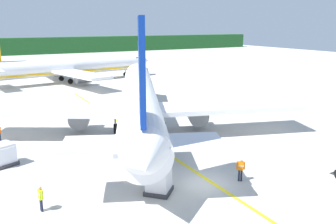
{
  "coord_description": "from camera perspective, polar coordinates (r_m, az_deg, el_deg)",
  "views": [
    {
      "loc": [
        -14.04,
        -20.49,
        11.43
      ],
      "look_at": [
        3.84,
        12.64,
        2.24
      ],
      "focal_mm": 38.67,
      "sensor_mm": 36.0,
      "label": 1
    }
  ],
  "objects": [
    {
      "name": "ground",
      "position": [
        70.86,
        -16.58,
        3.79
      ],
      "size": [
        240.0,
        320.0,
        0.2
      ],
      "primitive_type": "cube",
      "color": "#B7B5AD"
    },
    {
      "name": "cargo_container_mid",
      "position": [
        25.36,
        -1.54,
        -10.64
      ],
      "size": [
        2.44,
        2.44,
        2.04
      ],
      "color": "#333338",
      "rests_on": "ground"
    },
    {
      "name": "distant_treeline",
      "position": [
        149.74,
        -23.26,
        9.47
      ],
      "size": [
        216.0,
        6.0,
        6.35
      ],
      "primitive_type": "cube",
      "color": "#1E5123",
      "rests_on": "ground"
    },
    {
      "name": "airliner_mid_apron",
      "position": [
        75.51,
        -15.34,
        6.89
      ],
      "size": [
        37.87,
        31.4,
        10.82
      ],
      "color": "white",
      "rests_on": "ground"
    },
    {
      "name": "airliner_foreground",
      "position": [
        39.17,
        -4.56,
        1.84
      ],
      "size": [
        33.34,
        39.62,
        11.9
      ],
      "color": "white",
      "rests_on": "ground"
    },
    {
      "name": "crew_loader_right",
      "position": [
        24.39,
        -19.45,
        -12.43
      ],
      "size": [
        0.3,
        0.62,
        1.69
      ],
      "color": "#191E33",
      "rests_on": "ground"
    },
    {
      "name": "cargo_container_near",
      "position": [
        32.98,
        -24.49,
        -6.09
      ],
      "size": [
        2.29,
        2.29,
        2.01
      ],
      "color": "#333338",
      "rests_on": "ground"
    },
    {
      "name": "crew_loader_left",
      "position": [
        27.65,
        11.37,
        -8.62
      ],
      "size": [
        0.52,
        0.45,
        1.76
      ],
      "color": "#191E33",
      "rests_on": "ground"
    },
    {
      "name": "apron_guide_line",
      "position": [
        35.8,
        -2.7,
        -4.9
      ],
      "size": [
        0.3,
        60.0,
        0.01
      ],
      "primitive_type": "cube",
      "color": "yellow",
      "rests_on": "ground"
    }
  ]
}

